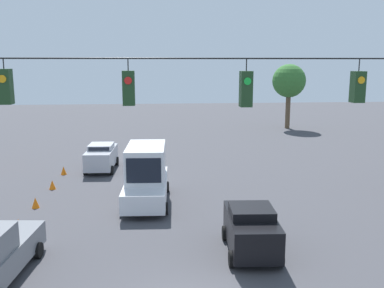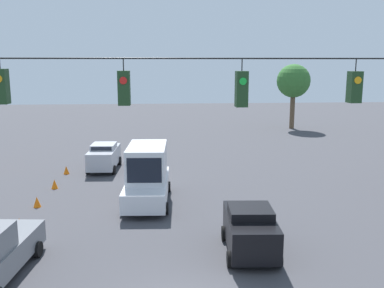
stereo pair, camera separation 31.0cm
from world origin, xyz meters
TOP-DOWN VIEW (x-y plane):
  - overhead_signal_span at (0.01, 0.25)m, footprint 22.92×0.38m
  - sedan_black_crossing_near at (-2.95, -4.33)m, footprint 2.28×4.01m
  - sedan_silver_withflow_far at (4.77, -18.91)m, footprint 2.20×4.43m
  - box_truck_white_withflow_mid at (1.41, -11.27)m, footprint 2.69×6.13m
  - traffic_cone_second at (7.28, -7.54)m, footprint 0.41×0.41m
  - traffic_cone_third at (7.37, -10.76)m, footprint 0.41×0.41m
  - traffic_cone_fourth at (7.25, -14.21)m, footprint 0.41×0.41m
  - traffic_cone_fifth at (7.28, -17.78)m, footprint 0.41×0.41m
  - tree_horizon_left at (-14.95, -37.41)m, footprint 3.89×3.89m

SIDE VIEW (x-z plane):
  - traffic_cone_second at x=7.28m, z-range 0.00..0.58m
  - traffic_cone_third at x=7.37m, z-range 0.00..0.58m
  - traffic_cone_fourth at x=7.25m, z-range 0.00..0.58m
  - traffic_cone_fifth at x=7.28m, z-range 0.00..0.58m
  - sedan_silver_withflow_far at x=4.77m, z-range 0.04..1.96m
  - sedan_black_crossing_near at x=-2.95m, z-range 0.04..1.99m
  - box_truck_white_withflow_mid at x=1.41m, z-range -0.04..3.16m
  - overhead_signal_span at x=0.01m, z-range 1.24..9.47m
  - tree_horizon_left at x=-14.95m, z-range 1.76..9.32m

